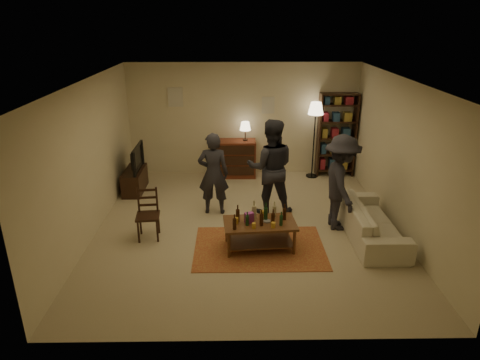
{
  "coord_description": "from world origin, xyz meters",
  "views": [
    {
      "loc": [
        -0.23,
        -7.16,
        3.72
      ],
      "look_at": [
        -0.12,
        0.1,
        0.9
      ],
      "focal_mm": 32.0,
      "sensor_mm": 36.0,
      "label": 1
    }
  ],
  "objects_px": {
    "coffee_table": "(259,226)",
    "dining_chair": "(148,212)",
    "person_right": "(271,168)",
    "sofa": "(371,221)",
    "person_left": "(213,174)",
    "dresser": "(235,158)",
    "person_by_sofa": "(341,183)",
    "bookshelf": "(336,134)",
    "floor_lamp": "(316,114)",
    "tv_stand": "(134,175)"
  },
  "relations": [
    {
      "from": "dining_chair",
      "to": "person_by_sofa",
      "type": "height_order",
      "value": "person_by_sofa"
    },
    {
      "from": "dresser",
      "to": "person_by_sofa",
      "type": "relative_size",
      "value": 0.77
    },
    {
      "from": "sofa",
      "to": "bookshelf",
      "type": "bearing_deg",
      "value": -0.82
    },
    {
      "from": "tv_stand",
      "to": "sofa",
      "type": "bearing_deg",
      "value": -25.34
    },
    {
      "from": "sofa",
      "to": "person_left",
      "type": "xyz_separation_m",
      "value": [
        -2.83,
        1.05,
        0.52
      ]
    },
    {
      "from": "coffee_table",
      "to": "dining_chair",
      "type": "bearing_deg",
      "value": 167.08
    },
    {
      "from": "bookshelf",
      "to": "person_left",
      "type": "height_order",
      "value": "bookshelf"
    },
    {
      "from": "dresser",
      "to": "person_by_sofa",
      "type": "height_order",
      "value": "person_by_sofa"
    },
    {
      "from": "bookshelf",
      "to": "person_by_sofa",
      "type": "relative_size",
      "value": 1.14
    },
    {
      "from": "coffee_table",
      "to": "sofa",
      "type": "distance_m",
      "value": 2.04
    },
    {
      "from": "person_by_sofa",
      "to": "dining_chair",
      "type": "bearing_deg",
      "value": 93.45
    },
    {
      "from": "coffee_table",
      "to": "dining_chair",
      "type": "distance_m",
      "value": 1.99
    },
    {
      "from": "coffee_table",
      "to": "person_right",
      "type": "height_order",
      "value": "person_right"
    },
    {
      "from": "dresser",
      "to": "person_right",
      "type": "height_order",
      "value": "person_right"
    },
    {
      "from": "tv_stand",
      "to": "bookshelf",
      "type": "bearing_deg",
      "value": 11.8
    },
    {
      "from": "bookshelf",
      "to": "person_right",
      "type": "relative_size",
      "value": 1.05
    },
    {
      "from": "coffee_table",
      "to": "bookshelf",
      "type": "relative_size",
      "value": 0.62
    },
    {
      "from": "dresser",
      "to": "person_right",
      "type": "distance_m",
      "value": 2.26
    },
    {
      "from": "sofa",
      "to": "floor_lamp",
      "type": "bearing_deg",
      "value": 9.54
    },
    {
      "from": "dining_chair",
      "to": "dresser",
      "type": "xyz_separation_m",
      "value": [
        1.55,
        3.05,
        -0.0
      ]
    },
    {
      "from": "dining_chair",
      "to": "sofa",
      "type": "distance_m",
      "value": 3.95
    },
    {
      "from": "dresser",
      "to": "sofa",
      "type": "xyz_separation_m",
      "value": [
        2.39,
        -3.11,
        -0.17
      ]
    },
    {
      "from": "person_left",
      "to": "coffee_table",
      "type": "bearing_deg",
      "value": 121.34
    },
    {
      "from": "dresser",
      "to": "floor_lamp",
      "type": "height_order",
      "value": "floor_lamp"
    },
    {
      "from": "dresser",
      "to": "person_right",
      "type": "relative_size",
      "value": 0.71
    },
    {
      "from": "tv_stand",
      "to": "person_by_sofa",
      "type": "relative_size",
      "value": 0.6
    },
    {
      "from": "dresser",
      "to": "sofa",
      "type": "relative_size",
      "value": 0.65
    },
    {
      "from": "coffee_table",
      "to": "person_left",
      "type": "distance_m",
      "value": 1.7
    },
    {
      "from": "dining_chair",
      "to": "tv_stand",
      "type": "xyz_separation_m",
      "value": [
        -0.7,
        2.14,
        -0.1
      ]
    },
    {
      "from": "sofa",
      "to": "coffee_table",
      "type": "bearing_deg",
      "value": 100.74
    },
    {
      "from": "person_left",
      "to": "person_by_sofa",
      "type": "distance_m",
      "value": 2.42
    },
    {
      "from": "bookshelf",
      "to": "sofa",
      "type": "height_order",
      "value": "bookshelf"
    },
    {
      "from": "dining_chair",
      "to": "tv_stand",
      "type": "height_order",
      "value": "tv_stand"
    },
    {
      "from": "bookshelf",
      "to": "person_by_sofa",
      "type": "height_order",
      "value": "bookshelf"
    },
    {
      "from": "bookshelf",
      "to": "person_by_sofa",
      "type": "bearing_deg",
      "value": -101.01
    },
    {
      "from": "person_by_sofa",
      "to": "sofa",
      "type": "bearing_deg",
      "value": -128.55
    },
    {
      "from": "person_by_sofa",
      "to": "bookshelf",
      "type": "bearing_deg",
      "value": -12.7
    },
    {
      "from": "bookshelf",
      "to": "sofa",
      "type": "bearing_deg",
      "value": -90.82
    },
    {
      "from": "person_right",
      "to": "coffee_table",
      "type": "bearing_deg",
      "value": 80.2
    },
    {
      "from": "tv_stand",
      "to": "person_by_sofa",
      "type": "xyz_separation_m",
      "value": [
        4.14,
        -1.83,
        0.5
      ]
    },
    {
      "from": "floor_lamp",
      "to": "person_left",
      "type": "height_order",
      "value": "floor_lamp"
    },
    {
      "from": "coffee_table",
      "to": "person_by_sofa",
      "type": "xyz_separation_m",
      "value": [
        1.5,
        0.76,
        0.46
      ]
    },
    {
      "from": "tv_stand",
      "to": "bookshelf",
      "type": "height_order",
      "value": "bookshelf"
    },
    {
      "from": "sofa",
      "to": "person_right",
      "type": "relative_size",
      "value": 1.09
    },
    {
      "from": "floor_lamp",
      "to": "person_left",
      "type": "distance_m",
      "value": 3.15
    },
    {
      "from": "coffee_table",
      "to": "floor_lamp",
      "type": "bearing_deg",
      "value": 66.49
    },
    {
      "from": "person_by_sofa",
      "to": "coffee_table",
      "type": "bearing_deg",
      "value": 114.95
    },
    {
      "from": "person_right",
      "to": "person_left",
      "type": "bearing_deg",
      "value": 0.02
    },
    {
      "from": "tv_stand",
      "to": "dresser",
      "type": "height_order",
      "value": "dresser"
    },
    {
      "from": "dining_chair",
      "to": "bookshelf",
      "type": "xyz_separation_m",
      "value": [
        3.99,
        3.12,
        0.55
      ]
    }
  ]
}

